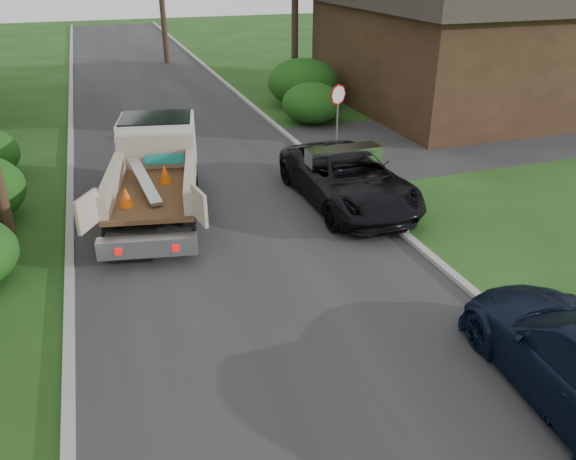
# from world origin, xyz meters

# --- Properties ---
(ground) EXTENTS (120.00, 120.00, 0.00)m
(ground) POSITION_xyz_m (0.00, 0.00, 0.00)
(ground) COLOR #1F4012
(ground) RESTS_ON ground
(road) EXTENTS (8.00, 90.00, 0.02)m
(road) POSITION_xyz_m (0.00, 10.00, 0.00)
(road) COLOR #28282B
(road) RESTS_ON ground
(side_street) EXTENTS (16.00, 7.00, 0.02)m
(side_street) POSITION_xyz_m (12.00, 9.00, 0.01)
(side_street) COLOR #28282B
(side_street) RESTS_ON ground
(curb_left) EXTENTS (0.20, 90.00, 0.12)m
(curb_left) POSITION_xyz_m (-4.10, 10.00, 0.06)
(curb_left) COLOR #9E9E99
(curb_left) RESTS_ON ground
(curb_right) EXTENTS (0.20, 90.00, 0.12)m
(curb_right) POSITION_xyz_m (4.10, 10.00, 0.06)
(curb_right) COLOR #9E9E99
(curb_right) RESTS_ON ground
(stop_sign) EXTENTS (0.71, 0.32, 2.48)m
(stop_sign) POSITION_xyz_m (5.20, 9.00, 1.78)
(stop_sign) COLOR slate
(stop_sign) RESTS_ON ground
(house_right) EXTENTS (9.72, 12.96, 6.20)m
(house_right) POSITION_xyz_m (13.00, 14.00, 3.16)
(house_right) COLOR #322114
(house_right) RESTS_ON ground
(hedge_right_a) EXTENTS (2.60, 2.60, 1.70)m
(hedge_right_a) POSITION_xyz_m (5.80, 13.00, 0.85)
(hedge_right_a) COLOR #13440F
(hedge_right_a) RESTS_ON ground
(hedge_right_b) EXTENTS (3.38, 3.38, 2.21)m
(hedge_right_b) POSITION_xyz_m (6.50, 16.00, 1.10)
(hedge_right_b) COLOR #13440F
(hedge_right_b) RESTS_ON ground
(flatbed_truck) EXTENTS (3.63, 6.41, 2.29)m
(flatbed_truck) POSITION_xyz_m (-1.59, 6.25, 1.25)
(flatbed_truck) COLOR black
(flatbed_truck) RESTS_ON ground
(black_pickup) EXTENTS (2.64, 5.60, 1.55)m
(black_pickup) POSITION_xyz_m (3.60, 4.50, 0.77)
(black_pickup) COLOR black
(black_pickup) RESTS_ON ground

